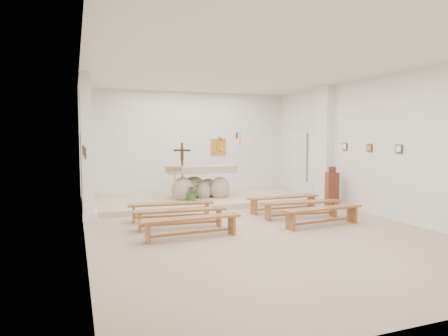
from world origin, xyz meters
name	(u,v)px	position (x,y,z in m)	size (l,w,h in m)	color
ground	(249,226)	(0.00, 0.00, 0.00)	(7.00, 10.00, 0.00)	#C7AD8F
wall_left	(83,150)	(-3.49, 0.00, 1.75)	(0.02, 10.00, 3.50)	white
wall_right	(375,147)	(3.49, 0.00, 1.75)	(0.02, 10.00, 3.50)	white
wall_back	(189,144)	(0.00, 4.99, 1.75)	(7.00, 0.02, 3.50)	white
ceiling	(250,69)	(0.00, 0.00, 3.49)	(7.00, 10.00, 0.02)	silver
sanctuary_platform	(202,199)	(0.00, 3.50, 0.07)	(6.98, 3.00, 0.15)	beige
pilaster_left	(87,147)	(-3.37, 2.00, 1.75)	(0.26, 0.55, 3.50)	white
pilaster_right	(325,145)	(3.37, 2.00, 1.75)	(0.26, 0.55, 3.50)	white
gold_wall_relief	(218,147)	(1.05, 4.96, 1.65)	(0.55, 0.04, 0.55)	gold
sanctuary_lamp	(240,142)	(1.75, 4.71, 1.81)	(0.11, 0.36, 0.44)	black
station_frame_left_front	(85,153)	(-3.47, -0.80, 1.72)	(0.03, 0.20, 0.20)	#44331E
station_frame_left_mid	(84,151)	(-3.47, 0.20, 1.72)	(0.03, 0.20, 0.20)	#44331E
station_frame_left_rear	(83,150)	(-3.47, 1.20, 1.72)	(0.03, 0.20, 0.20)	#44331E
station_frame_right_front	(399,149)	(3.47, -0.80, 1.72)	(0.03, 0.20, 0.20)	#44331E
station_frame_right_mid	(369,148)	(3.47, 0.20, 1.72)	(0.03, 0.20, 0.20)	#44331E
station_frame_right_rear	(345,147)	(3.47, 1.20, 1.72)	(0.03, 0.20, 0.20)	#44331E
radiator_left	(85,204)	(-3.43, 2.70, 0.27)	(0.10, 0.85, 0.52)	silver
radiator_right	(313,191)	(3.43, 2.70, 0.27)	(0.10, 0.85, 0.52)	silver
altar	(200,184)	(-0.10, 3.40, 0.56)	(2.07, 0.94, 1.06)	#BAAB8E
lectern	(175,185)	(-1.08, 2.55, 0.68)	(0.43, 0.38, 1.08)	tan
crucifix_stand	(182,166)	(-0.63, 3.52, 1.11)	(0.49, 0.22, 1.67)	#341E10
potted_plant	(192,191)	(-0.49, 2.97, 0.43)	(0.50, 0.43, 0.55)	#345E25
donation_pedestal	(332,190)	(3.10, 1.24, 0.51)	(0.38, 0.38, 1.16)	#5B2D1A
bench_left_front	(171,207)	(-1.52, 1.17, 0.32)	(2.04, 0.56, 0.43)	#985C2C
bench_right_front	(283,200)	(1.52, 1.17, 0.32)	(2.03, 0.36, 0.43)	#985C2C
bench_left_second	(180,214)	(-1.52, 0.27, 0.32)	(2.04, 0.49, 0.43)	#985C2C
bench_right_second	(301,206)	(1.52, 0.27, 0.32)	(2.04, 0.52, 0.43)	#985C2C
bench_left_third	(191,222)	(-1.52, -0.62, 0.32)	(2.03, 0.42, 0.43)	#985C2C
bench_right_third	(323,212)	(1.52, -0.62, 0.32)	(2.04, 0.52, 0.43)	#985C2C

